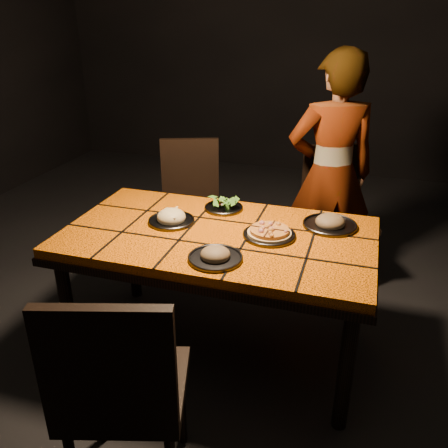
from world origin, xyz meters
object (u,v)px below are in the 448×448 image
(plate_pizza, at_px, (269,233))
(diner, at_px, (331,175))
(chair_far_right, at_px, (335,205))
(chair_near, at_px, (120,388))
(dining_table, at_px, (218,246))
(chair_far_left, at_px, (190,196))
(plate_pasta, at_px, (171,219))

(plate_pizza, bearing_deg, diner, 76.81)
(chair_far_right, bearing_deg, chair_near, -130.51)
(dining_table, height_order, chair_far_left, chair_far_left)
(dining_table, relative_size, plate_pasta, 6.43)
(chair_far_right, xyz_separation_m, plate_pizza, (-0.26, -1.04, 0.22))
(chair_far_left, height_order, diner, diner)
(chair_near, height_order, chair_far_right, chair_near)
(plate_pasta, bearing_deg, plate_pizza, -1.55)
(plate_pasta, bearing_deg, diner, 49.59)
(chair_far_left, bearing_deg, diner, -20.73)
(chair_far_right, relative_size, diner, 0.59)
(dining_table, xyz_separation_m, chair_near, (-0.05, -0.99, -0.10))
(chair_far_right, bearing_deg, diner, -133.30)
(chair_far_left, xyz_separation_m, diner, (1.00, -0.01, 0.26))
(chair_far_right, distance_m, diner, 0.29)
(diner, bearing_deg, chair_far_left, -23.10)
(chair_near, height_order, diner, diner)
(chair_far_left, xyz_separation_m, plate_pasta, (0.24, -0.90, 0.23))
(chair_near, xyz_separation_m, chair_far_right, (0.57, 2.05, -0.02))
(chair_far_left, bearing_deg, chair_far_right, -13.72)
(dining_table, distance_m, plate_pizza, 0.28)
(dining_table, height_order, diner, diner)
(chair_far_left, height_order, plate_pasta, chair_far_left)
(chair_far_left, distance_m, plate_pasta, 0.96)
(dining_table, bearing_deg, chair_near, -93.14)
(diner, height_order, plate_pizza, diner)
(chair_far_right, bearing_deg, plate_pasta, -153.06)
(diner, bearing_deg, chair_far_right, -131.08)
(plate_pizza, bearing_deg, dining_table, -173.74)
(chair_far_right, height_order, plate_pasta, chair_far_right)
(dining_table, relative_size, diner, 1.00)
(chair_far_right, distance_m, plate_pizza, 1.09)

